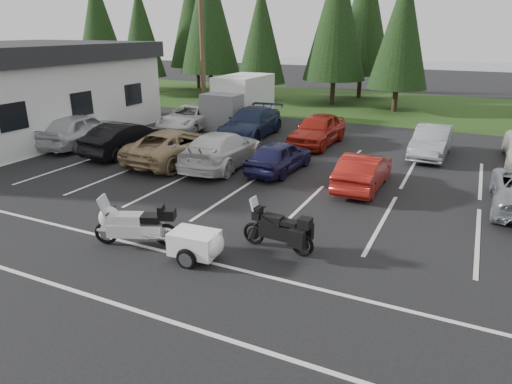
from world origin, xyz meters
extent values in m
plane|color=black|center=(0.00, 0.00, 0.00)|extent=(120.00, 120.00, 0.00)
cube|color=#243B12|center=(0.00, 24.00, 0.01)|extent=(80.00, 16.00, 0.01)
cube|color=slate|center=(4.00, 55.00, 0.00)|extent=(70.00, 50.00, 0.02)
cylinder|color=#473321|center=(-10.00, 12.00, 4.50)|extent=(0.26, 0.26, 9.00)
cube|color=silver|center=(0.00, 2.00, 0.00)|extent=(32.00, 16.00, 0.01)
cylinder|color=#332316|center=(-28.00, 22.50, 1.25)|extent=(0.36, 0.36, 2.50)
cone|color=black|center=(-28.00, 22.50, 6.24)|extent=(4.58, 4.58, 8.84)
cylinder|color=#332316|center=(-22.00, 21.20, 1.08)|extent=(0.36, 0.36, 2.16)
cone|color=black|center=(-22.00, 21.20, 5.40)|extent=(3.96, 3.96, 7.65)
cylinder|color=#332316|center=(-16.00, 22.80, 1.39)|extent=(0.36, 0.36, 2.78)
cone|color=black|center=(-16.00, 22.80, 6.96)|extent=(5.10, 5.10, 9.86)
cylinder|color=#332316|center=(-10.50, 21.40, 1.06)|extent=(0.36, 0.36, 2.11)
cone|color=black|center=(-10.50, 21.40, 5.28)|extent=(3.87, 3.87, 7.48)
cylinder|color=#332316|center=(-5.00, 22.90, 1.31)|extent=(0.36, 0.36, 2.62)
cone|color=black|center=(-5.00, 22.90, 6.54)|extent=(4.80, 4.80, 9.27)
cylinder|color=#332316|center=(0.00, 21.60, 1.13)|extent=(0.36, 0.36, 2.26)
cone|color=black|center=(0.00, 21.60, 5.64)|extent=(4.14, 4.14, 7.99)
cylinder|color=#332316|center=(-20.00, 27.00, 1.44)|extent=(0.36, 0.36, 2.88)
cone|color=black|center=(-20.00, 27.00, 7.20)|extent=(5.28, 5.28, 10.20)
cylinder|color=#332316|center=(-4.00, 27.50, 1.36)|extent=(0.36, 0.36, 2.71)
cone|color=black|center=(-4.00, 27.50, 6.78)|extent=(4.97, 4.97, 9.61)
imported|color=silver|center=(-12.55, 4.34, 0.84)|extent=(2.42, 5.08, 1.67)
imported|color=black|center=(-9.39, 4.08, 0.76)|extent=(1.85, 4.68, 1.52)
imported|color=tan|center=(-6.52, 3.94, 0.74)|extent=(2.51, 5.34, 1.47)
imported|color=silver|center=(-4.25, 4.19, 0.76)|extent=(2.41, 5.34, 1.52)
imported|color=#1A1A41|center=(-1.76, 4.56, 0.66)|extent=(1.81, 3.98, 1.32)
imported|color=maroon|center=(1.87, 4.01, 0.66)|extent=(1.42, 4.01, 1.32)
imported|color=white|center=(-9.84, 10.09, 0.70)|extent=(2.75, 5.24, 1.41)
imported|color=#1A2542|center=(-5.70, 9.87, 0.78)|extent=(2.44, 5.45, 1.55)
imported|color=maroon|center=(-1.81, 9.66, 0.79)|extent=(2.04, 4.72, 1.59)
imported|color=gray|center=(3.68, 9.84, 0.70)|extent=(1.64, 4.32, 1.41)
camera|label=1|loc=(5.30, -12.35, 5.67)|focal=32.00mm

